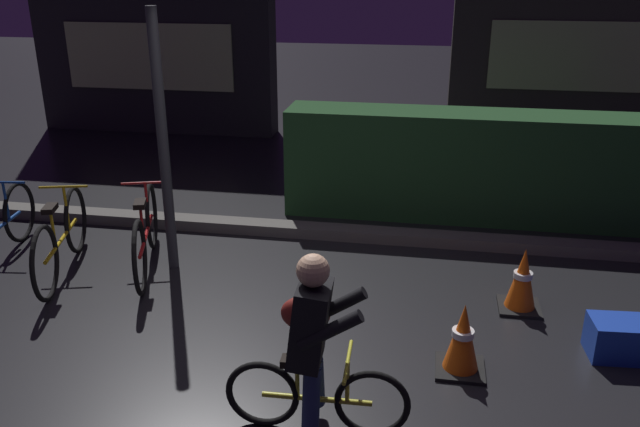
# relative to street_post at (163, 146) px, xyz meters

# --- Properties ---
(ground_plane) EXTENTS (40.00, 40.00, 0.00)m
(ground_plane) POSITION_rel_street_post_xyz_m (1.38, -1.20, -1.24)
(ground_plane) COLOR black
(sidewalk_curb) EXTENTS (12.00, 0.24, 0.12)m
(sidewalk_curb) POSITION_rel_street_post_xyz_m (1.38, 1.00, -1.18)
(sidewalk_curb) COLOR #56544F
(sidewalk_curb) RESTS_ON ground
(hedge_row) EXTENTS (4.80, 0.70, 1.24)m
(hedge_row) POSITION_rel_street_post_xyz_m (3.18, 1.90, -0.62)
(hedge_row) COLOR #214723
(hedge_row) RESTS_ON ground
(storefront_left) EXTENTS (4.19, 0.54, 3.79)m
(storefront_left) POSITION_rel_street_post_xyz_m (-2.34, 5.30, 0.65)
(storefront_left) COLOR #262328
(storefront_left) RESTS_ON ground
(storefront_right) EXTENTS (4.07, 0.54, 4.23)m
(storefront_right) POSITION_rel_street_post_xyz_m (4.74, 6.00, 0.87)
(storefront_right) COLOR #383330
(storefront_right) RESTS_ON ground
(street_post) EXTENTS (0.10, 0.10, 2.48)m
(street_post) POSITION_rel_street_post_xyz_m (0.00, 0.00, 0.00)
(street_post) COLOR #2D2D33
(street_post) RESTS_ON ground
(parked_bike_left_mid) EXTENTS (0.54, 1.68, 0.80)m
(parked_bike_left_mid) POSITION_rel_street_post_xyz_m (-0.99, -0.30, -0.88)
(parked_bike_left_mid) COLOR black
(parked_bike_left_mid) RESTS_ON ground
(parked_bike_center_left) EXTENTS (0.60, 1.66, 0.80)m
(parked_bike_center_left) POSITION_rel_street_post_xyz_m (-0.23, -0.06, -0.88)
(parked_bike_center_left) COLOR black
(parked_bike_center_left) RESTS_ON ground
(traffic_cone_near) EXTENTS (0.36, 0.36, 0.55)m
(traffic_cone_near) POSITION_rel_street_post_xyz_m (2.75, -1.30, -0.97)
(traffic_cone_near) COLOR black
(traffic_cone_near) RESTS_ON ground
(traffic_cone_far) EXTENTS (0.36, 0.36, 0.57)m
(traffic_cone_far) POSITION_rel_street_post_xyz_m (3.29, -0.28, -0.96)
(traffic_cone_far) COLOR black
(traffic_cone_far) RESTS_ON ground
(blue_crate) EXTENTS (0.46, 0.35, 0.30)m
(blue_crate) POSITION_rel_street_post_xyz_m (3.94, -0.90, -1.09)
(blue_crate) COLOR #193DB7
(blue_crate) RESTS_ON ground
(cyclist) EXTENTS (1.19, 0.51, 1.25)m
(cyclist) POSITION_rel_street_post_xyz_m (1.80, -2.11, -0.61)
(cyclist) COLOR black
(cyclist) RESTS_ON ground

